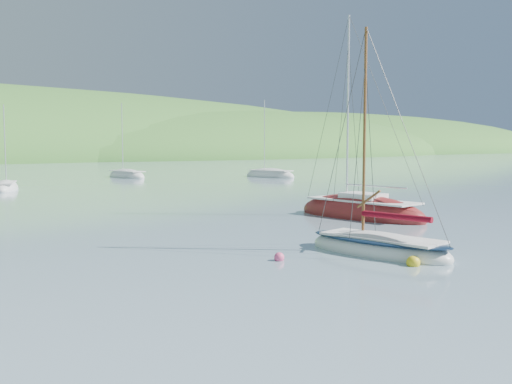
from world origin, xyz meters
TOP-DOWN VIEW (x-y plane):
  - ground at (0.00, 0.00)m, footprint 700.00×700.00m
  - daysailer_white at (1.07, 0.31)m, footprint 3.32×6.65m
  - sloop_red at (8.92, 8.69)m, footprint 3.96×9.18m
  - distant_sloop_a at (-3.47, 43.09)m, footprint 4.10×6.62m
  - distant_sloop_b at (14.18, 55.11)m, footprint 3.61×7.72m
  - distant_sloop_d at (29.84, 44.61)m, footprint 4.48×8.21m
  - mooring_buoys at (0.51, 5.77)m, footprint 27.34×14.10m

SIDE VIEW (x-z plane):
  - ground at x=0.00m, z-range 0.00..0.00m
  - mooring_buoys at x=0.51m, z-range -0.13..0.37m
  - distant_sloop_a at x=-3.47m, z-range -4.30..4.62m
  - distant_sloop_b at x=14.18m, z-range -5.12..5.48m
  - distant_sloop_d at x=29.84m, z-range -5.37..5.74m
  - daysailer_white at x=1.07m, z-range -4.66..5.11m
  - sloop_red at x=8.92m, z-range -6.36..6.83m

